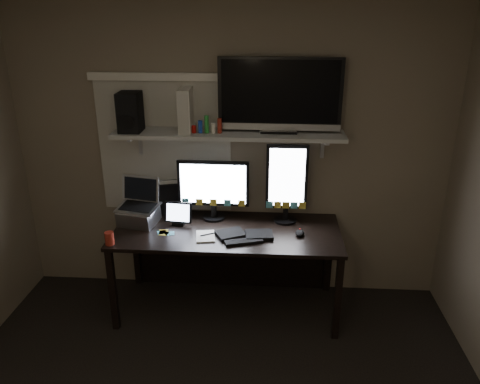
# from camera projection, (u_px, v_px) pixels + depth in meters

# --- Properties ---
(back_wall) EXTENTS (3.60, 0.00, 3.60)m
(back_wall) POSITION_uv_depth(u_px,v_px,m) (231.00, 154.00, 3.89)
(back_wall) COLOR #6D5F4E
(back_wall) RESTS_ON floor
(window_blinds) EXTENTS (1.10, 0.02, 1.10)m
(window_blinds) POSITION_uv_depth(u_px,v_px,m) (165.00, 147.00, 3.89)
(window_blinds) COLOR beige
(window_blinds) RESTS_ON back_wall
(desk) EXTENTS (1.80, 0.75, 0.73)m
(desk) POSITION_uv_depth(u_px,v_px,m) (229.00, 243.00, 3.91)
(desk) COLOR black
(desk) RESTS_ON floor
(wall_shelf) EXTENTS (1.80, 0.35, 0.03)m
(wall_shelf) POSITION_uv_depth(u_px,v_px,m) (229.00, 134.00, 3.65)
(wall_shelf) COLOR #ABABA6
(wall_shelf) RESTS_ON back_wall
(monitor_landscape) EXTENTS (0.59, 0.07, 0.52)m
(monitor_landscape) POSITION_uv_depth(u_px,v_px,m) (213.00, 190.00, 3.85)
(monitor_landscape) COLOR black
(monitor_landscape) RESTS_ON desk
(monitor_portrait) EXTENTS (0.33, 0.06, 0.67)m
(monitor_portrait) POSITION_uv_depth(u_px,v_px,m) (287.00, 183.00, 3.76)
(monitor_portrait) COLOR black
(monitor_portrait) RESTS_ON desk
(keyboard) EXTENTS (0.47, 0.30, 0.03)m
(keyboard) POSITION_uv_depth(u_px,v_px,m) (245.00, 234.00, 3.62)
(keyboard) COLOR black
(keyboard) RESTS_ON desk
(mouse) EXTENTS (0.08, 0.11, 0.04)m
(mouse) POSITION_uv_depth(u_px,v_px,m) (300.00, 233.00, 3.64)
(mouse) COLOR black
(mouse) RESTS_ON desk
(notepad) EXTENTS (0.17, 0.22, 0.01)m
(notepad) POSITION_uv_depth(u_px,v_px,m) (205.00, 236.00, 3.61)
(notepad) COLOR silver
(notepad) RESTS_ON desk
(tablet) EXTENTS (0.24, 0.12, 0.20)m
(tablet) POSITION_uv_depth(u_px,v_px,m) (178.00, 213.00, 3.79)
(tablet) COLOR black
(tablet) RESTS_ON desk
(file_sorter) EXTENTS (0.25, 0.16, 0.29)m
(file_sorter) POSITION_uv_depth(u_px,v_px,m) (170.00, 197.00, 3.99)
(file_sorter) COLOR black
(file_sorter) RESTS_ON desk
(laptop) EXTENTS (0.37, 0.33, 0.37)m
(laptop) POSITION_uv_depth(u_px,v_px,m) (138.00, 203.00, 3.77)
(laptop) COLOR #B2B3B7
(laptop) RESTS_ON desk
(cup) EXTENTS (0.08, 0.08, 0.10)m
(cup) POSITION_uv_depth(u_px,v_px,m) (109.00, 238.00, 3.48)
(cup) COLOR maroon
(cup) RESTS_ON desk
(sticky_notes) EXTENTS (0.34, 0.28, 0.00)m
(sticky_notes) POSITION_uv_depth(u_px,v_px,m) (158.00, 235.00, 3.64)
(sticky_notes) COLOR gold
(sticky_notes) RESTS_ON desk
(tv) EXTENTS (0.94, 0.18, 0.57)m
(tv) POSITION_uv_depth(u_px,v_px,m) (280.00, 95.00, 3.55)
(tv) COLOR black
(tv) RESTS_ON wall_shelf
(game_console) EXTENTS (0.10, 0.28, 0.33)m
(game_console) POSITION_uv_depth(u_px,v_px,m) (186.00, 110.00, 3.62)
(game_console) COLOR silver
(game_console) RESTS_ON wall_shelf
(speaker) EXTENTS (0.17, 0.21, 0.31)m
(speaker) POSITION_uv_depth(u_px,v_px,m) (130.00, 112.00, 3.61)
(speaker) COLOR black
(speaker) RESTS_ON wall_shelf
(bottles) EXTENTS (0.21, 0.07, 0.13)m
(bottles) POSITION_uv_depth(u_px,v_px,m) (207.00, 125.00, 3.58)
(bottles) COLOR #A50F0C
(bottles) RESTS_ON wall_shelf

